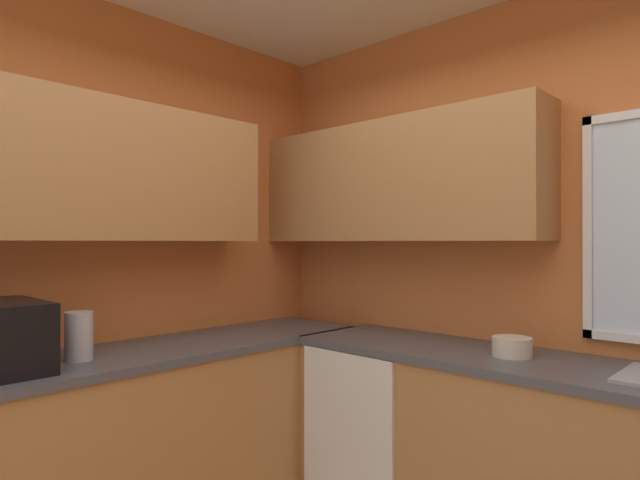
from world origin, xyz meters
TOP-DOWN VIEW (x-y plane):
  - room_shell at (-0.32, 0.45)m, footprint 3.54×3.35m
  - counter_run_left at (-1.40, 0.00)m, footprint 0.65×2.96m
  - counter_run_back at (0.21, 1.31)m, footprint 2.63×0.65m
  - dishwasher at (-0.74, 1.28)m, footprint 0.60×0.60m
  - kettle at (-1.38, -0.13)m, footprint 0.12×0.12m
  - bowl at (0.01, 1.31)m, footprint 0.18×0.18m

SIDE VIEW (x-z plane):
  - dishwasher at x=-0.74m, z-range 0.00..0.86m
  - counter_run_left at x=-1.40m, z-range 0.00..0.91m
  - counter_run_back at x=0.21m, z-range 0.00..0.91m
  - bowl at x=0.01m, z-range 0.91..1.00m
  - kettle at x=-1.38m, z-range 0.91..1.13m
  - room_shell at x=-0.32m, z-range 0.39..3.19m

